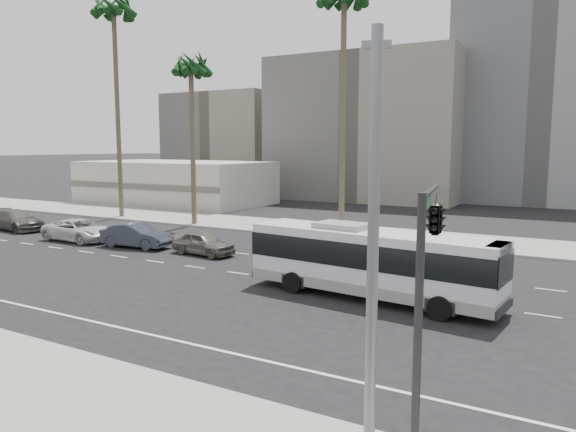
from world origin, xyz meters
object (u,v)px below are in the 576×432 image
Objects in this scene: car_c at (79,230)px; car_d at (16,220)px; city_bus at (371,260)px; traffic_signal at (434,223)px; car_a at (203,243)px; streetlight_corner at (373,224)px; car_b at (136,236)px; palm_far at (114,14)px; palm_near at (344,2)px; palm_mid at (191,71)px.

car_d is (-8.57, 0.92, 0.05)m from car_c.
traffic_signal reaches higher than city_bus.
streetlight_corner reaches higher than car_a.
streetlight_corner is at bearing -127.98° from car_a.
car_c is (-23.74, 3.67, -0.97)m from city_bus.
car_a is 0.88× the size of car_b.
palm_far reaches higher than car_d.
car_a is at bearing 167.90° from city_bus.
car_a is (-12.74, 4.13, -1.00)m from city_bus.
car_c is at bearing -90.50° from car_d.
traffic_signal is (28.84, -12.94, 4.18)m from car_c.
palm_near is at bearing 123.81° from city_bus.
car_d reaches higher than car_b.
traffic_signal is (37.41, -13.86, 4.14)m from car_d.
palm_far is at bearing -3.32° from car_d.
palm_mid is at bearing -12.47° from car_c.
streetlight_corner is at bearing -104.54° from traffic_signal.
palm_mid is (-21.47, 13.95, 11.34)m from city_bus.
streetlight_corner is 3.44m from traffic_signal.
palm_far is at bearing 160.70° from city_bus.
car_d is (-32.31, 4.58, -0.92)m from city_bus.
traffic_signal is at bearing -104.73° from car_d.
car_b reaches higher than car_a.
palm_mid reaches higher than city_bus.
city_bus is 2.69× the size of car_a.
car_c is at bearing 85.94° from car_b.
traffic_signal is at bearing -114.14° from car_c.
car_d is at bearing -155.14° from palm_near.
car_b is at bearing -72.32° from palm_mid.
car_c is 0.59× the size of streetlight_corner.
car_d is at bearing 81.10° from car_b.
traffic_signal is 30.97m from palm_near.
car_a is 22.72m from traffic_signal.
car_b is (-5.50, -0.29, 0.07)m from car_a.
car_a is 5.51m from car_b.
palm_near is (23.99, 11.12, 16.60)m from car_d.
palm_far is at bearing 33.08° from car_c.
car_b is 14.09m from car_d.
car_d is at bearing 134.57° from streetlight_corner.
palm_near reaches higher than car_a.
streetlight_corner is 38.17m from palm_mid.
traffic_signal is (17.84, -13.41, 4.22)m from car_a.
palm_mid is (-26.56, 23.22, 8.13)m from traffic_signal.
car_c reaches higher than car_a.
streetlight_corner is at bearing -131.56° from car_b.
palm_near reaches higher than car_d.
car_b is 5.50m from car_c.
palm_mid reaches higher than car_c.
car_b is 0.84× the size of traffic_signal.
car_d is at bearing -139.20° from palm_mid.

